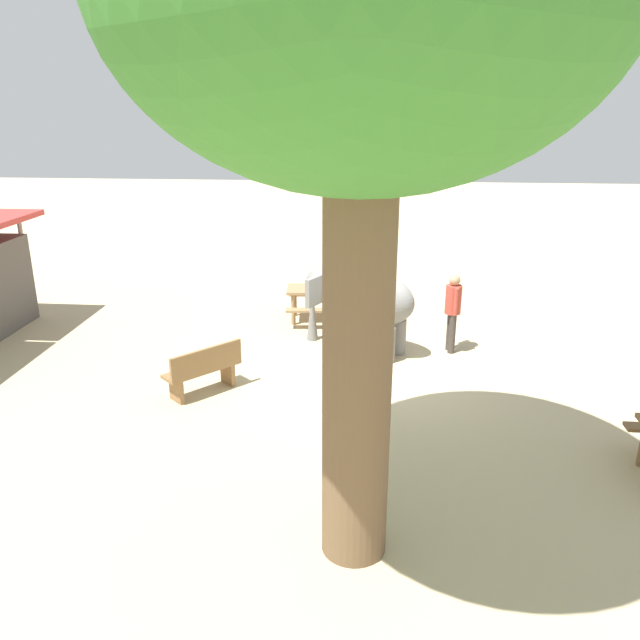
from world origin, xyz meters
TOP-DOWN VIEW (x-y plane):
  - ground_plane at (0.00, 0.00)m, footprint 60.00×60.00m
  - elephant at (0.86, 0.23)m, footprint 2.02×2.38m
  - person_handler at (0.96, -1.62)m, footprint 0.51×0.32m
  - wooden_bench at (-1.42, 2.87)m, footprint 1.30×1.24m
  - picnic_table_far at (2.67, 1.20)m, footprint 1.59×1.61m

SIDE VIEW (x-z plane):
  - ground_plane at x=0.00m, z-range 0.00..0.00m
  - wooden_bench at x=-1.42m, z-range 0.03..0.91m
  - picnic_table_far at x=2.67m, z-range 0.20..0.98m
  - person_handler at x=0.96m, z-range 0.14..1.76m
  - elephant at x=0.86m, z-range 0.23..1.93m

